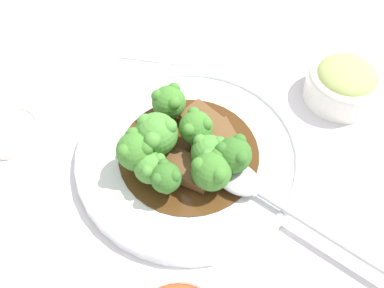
{
  "coord_description": "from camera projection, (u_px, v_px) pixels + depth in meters",
  "views": [
    {
      "loc": [
        0.0,
        0.31,
        0.47
      ],
      "look_at": [
        0.0,
        0.0,
        0.03
      ],
      "focal_mm": 42.0,
      "sensor_mm": 36.0,
      "label": 1
    }
  ],
  "objects": [
    {
      "name": "side_bowl_appetizer",
      "position": [
        347.0,
        82.0,
        0.6
      ],
      "size": [
        0.1,
        0.1,
        0.05
      ],
      "color": "white",
      "rests_on": "ground_plane"
    },
    {
      "name": "main_plate",
      "position": [
        192.0,
        155.0,
        0.55
      ],
      "size": [
        0.28,
        0.28,
        0.02
      ],
      "color": "white",
      "rests_on": "ground_plane"
    },
    {
      "name": "sauce_dish",
      "position": [
        12.0,
        131.0,
        0.57
      ],
      "size": [
        0.08,
        0.08,
        0.01
      ],
      "color": "white",
      "rests_on": "ground_plane"
    },
    {
      "name": "beef_strip_0",
      "position": [
        225.0,
        141.0,
        0.54
      ],
      "size": [
        0.06,
        0.07,
        0.01
      ],
      "color": "brown",
      "rests_on": "main_plate"
    },
    {
      "name": "ground_plane",
      "position": [
        192.0,
        160.0,
        0.56
      ],
      "size": [
        4.0,
        4.0,
        0.0
      ],
      "primitive_type": "plane",
      "color": "silver"
    },
    {
      "name": "paper_napkin",
      "position": [
        160.0,
        42.0,
        0.68
      ],
      "size": [
        0.12,
        0.1,
        0.01
      ],
      "color": "white",
      "rests_on": "ground_plane"
    },
    {
      "name": "broccoli_floret_2",
      "position": [
        160.0,
        136.0,
        0.51
      ],
      "size": [
        0.05,
        0.05,
        0.06
      ],
      "color": "#7FA84C",
      "rests_on": "main_plate"
    },
    {
      "name": "broccoli_floret_0",
      "position": [
        172.0,
        102.0,
        0.56
      ],
      "size": [
        0.04,
        0.04,
        0.04
      ],
      "color": "#7FA84C",
      "rests_on": "main_plate"
    },
    {
      "name": "broccoli_floret_5",
      "position": [
        154.0,
        167.0,
        0.5
      ],
      "size": [
        0.04,
        0.04,
        0.04
      ],
      "color": "#8EB756",
      "rests_on": "main_plate"
    },
    {
      "name": "beef_strip_1",
      "position": [
        185.0,
        167.0,
        0.52
      ],
      "size": [
        0.08,
        0.06,
        0.01
      ],
      "color": "brown",
      "rests_on": "main_plate"
    },
    {
      "name": "beef_strip_2",
      "position": [
        206.0,
        120.0,
        0.56
      ],
      "size": [
        0.06,
        0.06,
        0.01
      ],
      "color": "brown",
      "rests_on": "main_plate"
    },
    {
      "name": "broccoli_floret_3",
      "position": [
        237.0,
        155.0,
        0.5
      ],
      "size": [
        0.04,
        0.04,
        0.05
      ],
      "color": "#7FA84C",
      "rests_on": "main_plate"
    },
    {
      "name": "broccoli_floret_4",
      "position": [
        199.0,
        127.0,
        0.52
      ],
      "size": [
        0.04,
        0.04,
        0.05
      ],
      "color": "#8EB756",
      "rests_on": "main_plate"
    },
    {
      "name": "broccoli_floret_1",
      "position": [
        169.0,
        177.0,
        0.49
      ],
      "size": [
        0.04,
        0.04,
        0.04
      ],
      "color": "#8EB756",
      "rests_on": "main_plate"
    },
    {
      "name": "broccoli_floret_8",
      "position": [
        212.0,
        152.0,
        0.51
      ],
      "size": [
        0.04,
        0.04,
        0.05
      ],
      "color": "#7FA84C",
      "rests_on": "main_plate"
    },
    {
      "name": "broccoli_floret_7",
      "position": [
        139.0,
        150.0,
        0.5
      ],
      "size": [
        0.05,
        0.05,
        0.05
      ],
      "color": "#7FA84C",
      "rests_on": "main_plate"
    },
    {
      "name": "serving_spoon",
      "position": [
        256.0,
        188.0,
        0.51
      ],
      "size": [
        0.19,
        0.16,
        0.01
      ],
      "color": "#B7B7BC",
      "rests_on": "main_plate"
    },
    {
      "name": "broccoli_floret_6",
      "position": [
        215.0,
        170.0,
        0.49
      ],
      "size": [
        0.05,
        0.05,
        0.05
      ],
      "color": "#8EB756",
      "rests_on": "main_plate"
    }
  ]
}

